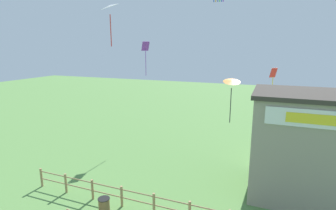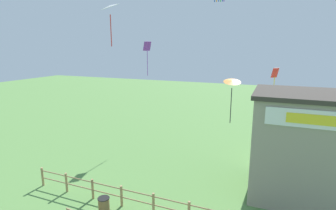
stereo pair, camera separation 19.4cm
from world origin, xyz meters
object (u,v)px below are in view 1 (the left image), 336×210
object	(u,v)px
trash_bin	(104,206)
kite_orange_delta	(232,83)
kite_white_delta	(110,7)
seaside_building	(326,148)
kite_purple_streamer	(146,52)
kite_red_diamond	(273,78)

from	to	relation	value
trash_bin	kite_orange_delta	size ratio (longest dim) A/B	0.32
trash_bin	kite_white_delta	xyz separation A→B (m)	(-0.25, 1.75, 10.19)
seaside_building	kite_purple_streamer	xyz separation A→B (m)	(-14.30, 6.40, 5.14)
trash_bin	kite_purple_streamer	distance (m)	14.91
trash_bin	kite_purple_streamer	size ratio (longest dim) A/B	0.27
kite_orange_delta	kite_white_delta	bearing A→B (deg)	-152.05
seaside_building	kite_purple_streamer	bearing A→B (deg)	155.87
kite_red_diamond	kite_white_delta	distance (m)	12.60
seaside_building	trash_bin	world-z (taller)	seaside_building
kite_orange_delta	kite_purple_streamer	size ratio (longest dim) A/B	0.83
trash_bin	kite_red_diamond	xyz separation A→B (m)	(7.81, 10.47, 6.02)
kite_orange_delta	seaside_building	bearing A→B (deg)	10.15
seaside_building	kite_white_delta	xyz separation A→B (m)	(-11.10, -4.05, 7.50)
kite_purple_streamer	seaside_building	bearing A→B (deg)	-24.13
trash_bin	kite_white_delta	world-z (taller)	kite_white_delta
trash_bin	kite_orange_delta	distance (m)	9.69
kite_purple_streamer	kite_white_delta	world-z (taller)	kite_white_delta
seaside_building	kite_red_diamond	world-z (taller)	kite_red_diamond
kite_purple_streamer	kite_red_diamond	bearing A→B (deg)	-8.72
kite_purple_streamer	kite_orange_delta	bearing A→B (deg)	-38.96
seaside_building	kite_white_delta	bearing A→B (deg)	-159.94
seaside_building	kite_orange_delta	xyz separation A→B (m)	(-5.22, -0.93, 3.52)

